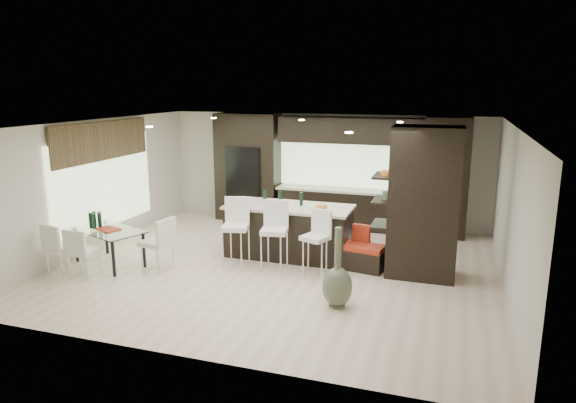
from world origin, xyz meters
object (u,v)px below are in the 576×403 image
(stool_left, at_px, (236,239))
(bench, at_px, (352,255))
(stool_mid, at_px, (274,243))
(chair_far, at_px, (63,251))
(dining_table, at_px, (110,247))
(chair_end, at_px, (157,246))
(floor_vase, at_px, (338,268))
(stool_right, at_px, (315,249))
(chair_near, at_px, (84,254))
(kitchen_island, at_px, (289,231))

(stool_left, bearing_deg, bench, 2.66)
(stool_mid, relative_size, chair_far, 1.17)
(dining_table, xyz_separation_m, chair_end, (1.05, -0.00, 0.12))
(floor_vase, xyz_separation_m, chair_end, (-3.54, 0.54, -0.17))
(stool_left, height_order, stool_mid, stool_left)
(stool_left, height_order, chair_end, stool_left)
(chair_end, bearing_deg, chair_far, 124.30)
(floor_vase, height_order, dining_table, floor_vase)
(dining_table, bearing_deg, stool_right, 31.10)
(bench, xyz_separation_m, chair_near, (-4.46, -1.99, 0.19))
(stool_right, bearing_deg, chair_end, -145.83)
(kitchen_island, relative_size, floor_vase, 1.96)
(stool_right, relative_size, chair_near, 1.13)
(kitchen_island, bearing_deg, bench, -11.40)
(stool_left, bearing_deg, stool_right, -12.61)
(stool_mid, height_order, stool_right, stool_mid)
(stool_mid, xyz_separation_m, chair_near, (-3.13, -1.38, -0.10))
(bench, distance_m, dining_table, 4.64)
(stool_mid, xyz_separation_m, bench, (1.34, 0.61, -0.29))
(stool_mid, height_order, chair_near, stool_mid)
(stool_left, bearing_deg, chair_far, -166.96)
(chair_near, bearing_deg, stool_mid, 24.47)
(bench, xyz_separation_m, chair_far, (-4.91, -2.00, 0.21))
(stool_left, xyz_separation_m, chair_far, (-2.80, -1.39, -0.08))
(kitchen_island, distance_m, dining_table, 3.49)
(chair_far, bearing_deg, stool_mid, 33.91)
(chair_near, bearing_deg, chair_far, -177.50)
(stool_right, height_order, dining_table, stool_right)
(bench, xyz_separation_m, floor_vase, (0.13, -1.81, 0.40))
(chair_near, xyz_separation_m, chair_end, (1.05, 0.71, 0.04))
(floor_vase, bearing_deg, chair_end, 171.31)
(stool_mid, xyz_separation_m, chair_end, (-2.07, -0.66, -0.06))
(dining_table, bearing_deg, floor_vase, 14.43)
(kitchen_island, relative_size, stool_right, 2.61)
(bench, height_order, chair_far, chair_far)
(floor_vase, height_order, chair_end, floor_vase)
(dining_table, bearing_deg, chair_end, 21.14)
(stool_left, xyz_separation_m, chair_end, (-1.30, -0.66, -0.06))
(stool_left, distance_m, stool_mid, 0.77)
(kitchen_island, xyz_separation_m, stool_mid, (0.00, -0.88, 0.00))
(kitchen_island, height_order, stool_mid, stool_mid)
(chair_end, bearing_deg, chair_near, 132.58)
(bench, distance_m, chair_far, 5.31)
(kitchen_island, height_order, chair_end, kitchen_island)
(stool_left, relative_size, stool_mid, 1.00)
(stool_right, height_order, floor_vase, floor_vase)
(chair_near, xyz_separation_m, chair_far, (-0.45, -0.01, 0.03))
(chair_near, height_order, chair_end, chair_end)
(floor_vase, xyz_separation_m, chair_near, (-4.59, -0.17, -0.22))
(kitchen_island, bearing_deg, stool_mid, -90.04)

